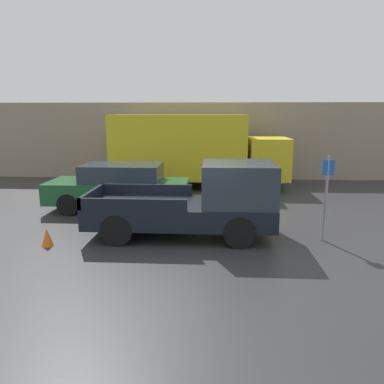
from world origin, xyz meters
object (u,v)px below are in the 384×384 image
at_px(delivery_truck, 193,149).
at_px(traffic_cone, 47,237).
at_px(car, 120,186).
at_px(parking_sign, 326,194).
at_px(pickup_truck, 201,202).

height_order(delivery_truck, traffic_cone, delivery_truck).
bearing_deg(car, delivery_truck, 61.88).
xyz_separation_m(parking_sign, traffic_cone, (-7.18, -0.84, -1.05)).
xyz_separation_m(delivery_truck, parking_sign, (3.91, -7.23, -0.47)).
bearing_deg(car, parking_sign, -25.17).
xyz_separation_m(car, traffic_cone, (-0.96, -3.76, -0.60)).
distance_m(delivery_truck, traffic_cone, 8.85).
bearing_deg(traffic_cone, delivery_truck, 67.96).
relative_size(pickup_truck, parking_sign, 2.22).
bearing_deg(traffic_cone, pickup_truck, 15.38).
bearing_deg(car, traffic_cone, -104.38).
distance_m(car, delivery_truck, 4.98).
height_order(car, parking_sign, parking_sign).
bearing_deg(pickup_truck, traffic_cone, -164.62).
distance_m(pickup_truck, traffic_cone, 4.11).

